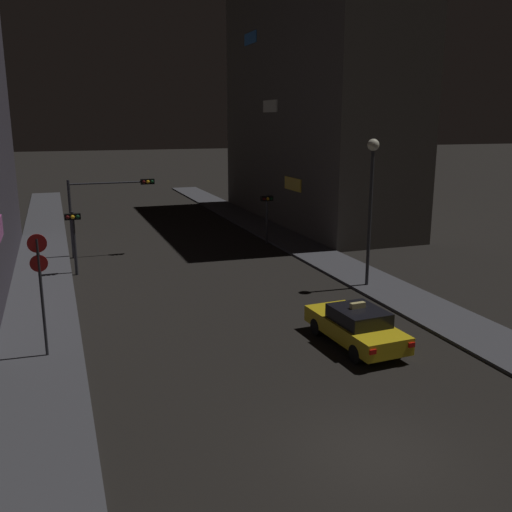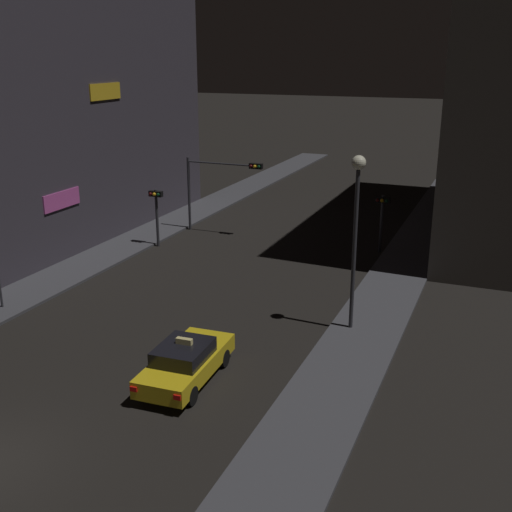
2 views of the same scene
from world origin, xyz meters
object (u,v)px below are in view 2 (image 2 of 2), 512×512
Objects in this scene: traffic_light_overhead at (219,179)px; street_lamp_near_block at (356,207)px; traffic_light_left_kerb at (156,205)px; traffic_light_right_kerb at (382,211)px; taxi at (186,362)px.

traffic_light_overhead is 0.72× the size of street_lamp_near_block.
traffic_light_overhead is 4.53m from traffic_light_left_kerb.
street_lamp_near_block is (1.07, -10.80, 2.72)m from traffic_light_right_kerb.
taxi is 17.36m from traffic_light_right_kerb.
traffic_light_overhead is at bearing 62.19° from traffic_light_left_kerb.
street_lamp_near_block is at bearing -44.75° from traffic_light_overhead.
traffic_light_right_kerb is (3.08, 17.01, 1.62)m from taxi.
taxi is 0.91× the size of traffic_light_overhead.
traffic_light_right_kerb reaches higher than taxi.
taxi is at bearing -123.74° from street_lamp_near_block.
traffic_light_left_kerb is 0.48× the size of street_lamp_near_block.
street_lamp_near_block is at bearing -28.27° from traffic_light_left_kerb.
taxi is at bearing -68.03° from traffic_light_overhead.
traffic_light_right_kerb is at bearing 17.19° from traffic_light_left_kerb.
traffic_light_overhead reaches higher than taxi.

